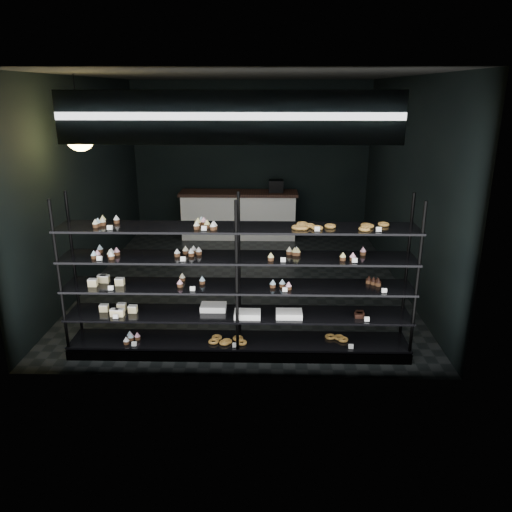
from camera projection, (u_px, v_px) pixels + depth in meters
name	position (u px, v px, depth m)	size (l,w,h in m)	color
room	(245.00, 184.00, 7.82)	(5.01, 6.01, 3.20)	black
display_shelf	(236.00, 304.00, 5.80)	(4.00, 0.50, 1.91)	black
signage	(229.00, 118.00, 4.68)	(3.30, 0.05, 0.50)	#0D1F43
pendant_lamp	(80.00, 137.00, 6.14)	(0.35, 0.35, 0.91)	black
service_counter	(239.00, 214.00, 10.54)	(2.46, 0.65, 1.23)	silver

